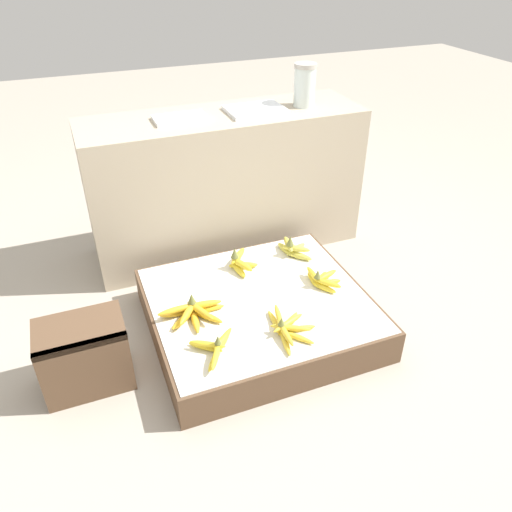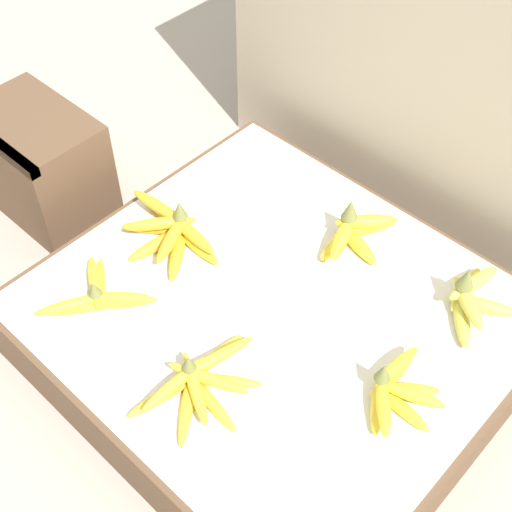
{
  "view_description": "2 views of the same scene",
  "coord_description": "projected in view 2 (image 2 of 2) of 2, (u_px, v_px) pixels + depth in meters",
  "views": [
    {
      "loc": [
        -0.62,
        -1.54,
        1.46
      ],
      "look_at": [
        0.04,
        0.13,
        0.28
      ],
      "focal_mm": 35.0,
      "sensor_mm": 36.0,
      "label": 1
    },
    {
      "loc": [
        0.56,
        -0.66,
        1.29
      ],
      "look_at": [
        -0.08,
        0.03,
        0.22
      ],
      "focal_mm": 50.0,
      "sensor_mm": 36.0,
      "label": 2
    }
  ],
  "objects": [
    {
      "name": "banana_bunch_front_left",
      "position": [
        96.0,
        296.0,
        1.41
      ],
      "size": [
        0.18,
        0.21,
        0.08
      ],
      "color": "yellow",
      "rests_on": "display_platform"
    },
    {
      "name": "ground_plane",
      "position": [
        274.0,
        351.0,
        1.54
      ],
      "size": [
        10.0,
        10.0,
        0.0
      ],
      "primitive_type": "plane",
      "color": "#A89E8E"
    },
    {
      "name": "display_platform",
      "position": [
        275.0,
        330.0,
        1.48
      ],
      "size": [
        0.9,
        0.82,
        0.15
      ],
      "color": "brown",
      "rests_on": "ground_plane"
    },
    {
      "name": "banana_bunch_front_midleft",
      "position": [
        199.0,
        383.0,
        1.28
      ],
      "size": [
        0.18,
        0.27,
        0.08
      ],
      "color": "gold",
      "rests_on": "display_platform"
    },
    {
      "name": "wooden_crate",
      "position": [
        41.0,
        164.0,
        1.73
      ],
      "size": [
        0.32,
        0.21,
        0.28
      ],
      "color": "brown",
      "rests_on": "ground_plane"
    },
    {
      "name": "banana_bunch_middle_midright",
      "position": [
        395.0,
        391.0,
        1.27
      ],
      "size": [
        0.14,
        0.2,
        0.09
      ],
      "color": "yellow",
      "rests_on": "display_platform"
    },
    {
      "name": "banana_bunch_back_midleft",
      "position": [
        354.0,
        232.0,
        1.52
      ],
      "size": [
        0.14,
        0.22,
        0.11
      ],
      "color": "yellow",
      "rests_on": "display_platform"
    },
    {
      "name": "banana_bunch_middle_left",
      "position": [
        172.0,
        230.0,
        1.53
      ],
      "size": [
        0.27,
        0.17,
        0.1
      ],
      "color": "gold",
      "rests_on": "display_platform"
    },
    {
      "name": "banana_bunch_back_midright",
      "position": [
        470.0,
        298.0,
        1.4
      ],
      "size": [
        0.15,
        0.2,
        0.11
      ],
      "color": "gold",
      "rests_on": "display_platform"
    }
  ]
}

